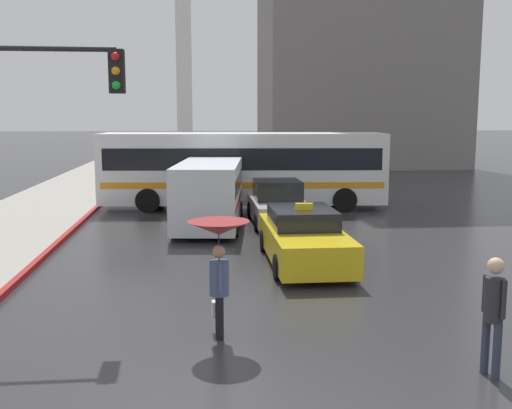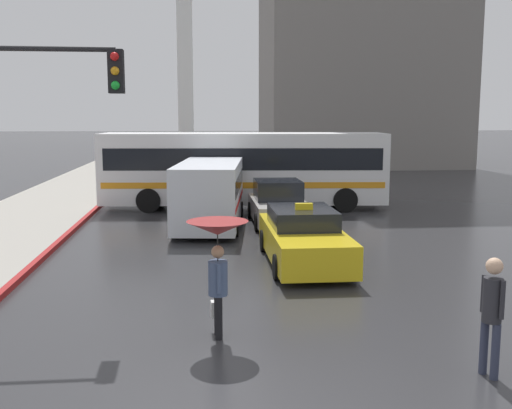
{
  "view_description": "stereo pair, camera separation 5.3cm",
  "coord_description": "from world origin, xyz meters",
  "px_view_note": "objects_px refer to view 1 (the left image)",
  "views": [
    {
      "loc": [
        -1.06,
        -7.05,
        3.75
      ],
      "look_at": [
        0.48,
        8.78,
        1.4
      ],
      "focal_mm": 42.0,
      "sensor_mm": 36.0,
      "label": 1
    },
    {
      "loc": [
        -1.01,
        -7.06,
        3.75
      ],
      "look_at": [
        0.48,
        8.78,
        1.4
      ],
      "focal_mm": 42.0,
      "sensor_mm": 36.0,
      "label": 2
    }
  ],
  "objects_px": {
    "city_bus": "(243,166)",
    "pedestrian_man": "(493,307)",
    "ambulance_van": "(209,191)",
    "taxi": "(303,238)",
    "traffic_light": "(26,121)",
    "sedan_red": "(278,204)",
    "pedestrian_with_umbrella": "(219,245)",
    "monument_cross": "(183,26)"
  },
  "relations": [
    {
      "from": "traffic_light",
      "to": "taxi",
      "type": "bearing_deg",
      "value": 29.73
    },
    {
      "from": "pedestrian_with_umbrella",
      "to": "traffic_light",
      "type": "relative_size",
      "value": 0.38
    },
    {
      "from": "sedan_red",
      "to": "ambulance_van",
      "type": "xyz_separation_m",
      "value": [
        -2.4,
        -0.39,
        0.55
      ]
    },
    {
      "from": "ambulance_van",
      "to": "city_bus",
      "type": "bearing_deg",
      "value": -102.92
    },
    {
      "from": "city_bus",
      "to": "pedestrian_with_umbrella",
      "type": "distance_m",
      "value": 14.67
    },
    {
      "from": "pedestrian_with_umbrella",
      "to": "pedestrian_man",
      "type": "xyz_separation_m",
      "value": [
        3.86,
        -1.93,
        -0.57
      ]
    },
    {
      "from": "city_bus",
      "to": "monument_cross",
      "type": "relative_size",
      "value": 0.73
    },
    {
      "from": "city_bus",
      "to": "sedan_red",
      "type": "bearing_deg",
      "value": 18.27
    },
    {
      "from": "sedan_red",
      "to": "pedestrian_man",
      "type": "bearing_deg",
      "value": 96.33
    },
    {
      "from": "taxi",
      "to": "city_bus",
      "type": "bearing_deg",
      "value": -84.99
    },
    {
      "from": "pedestrian_with_umbrella",
      "to": "monument_cross",
      "type": "xyz_separation_m",
      "value": [
        -1.06,
        26.7,
        7.36
      ]
    },
    {
      "from": "taxi",
      "to": "traffic_light",
      "type": "distance_m",
      "value": 7.36
    },
    {
      "from": "ambulance_van",
      "to": "city_bus",
      "type": "xyz_separation_m",
      "value": [
        1.46,
        4.17,
        0.48
      ]
    },
    {
      "from": "sedan_red",
      "to": "city_bus",
      "type": "height_order",
      "value": "city_bus"
    },
    {
      "from": "sedan_red",
      "to": "city_bus",
      "type": "bearing_deg",
      "value": -76.03
    },
    {
      "from": "city_bus",
      "to": "pedestrian_man",
      "type": "xyz_separation_m",
      "value": [
        2.35,
        -16.52,
        -0.67
      ]
    },
    {
      "from": "sedan_red",
      "to": "monument_cross",
      "type": "distance_m",
      "value": 18.27
    },
    {
      "from": "pedestrian_with_umbrella",
      "to": "pedestrian_man",
      "type": "distance_m",
      "value": 4.35
    },
    {
      "from": "ambulance_van",
      "to": "pedestrian_man",
      "type": "distance_m",
      "value": 12.92
    },
    {
      "from": "monument_cross",
      "to": "taxi",
      "type": "bearing_deg",
      "value": -81.06
    },
    {
      "from": "pedestrian_with_umbrella",
      "to": "traffic_light",
      "type": "height_order",
      "value": "traffic_light"
    },
    {
      "from": "taxi",
      "to": "pedestrian_with_umbrella",
      "type": "bearing_deg",
      "value": 65.13
    },
    {
      "from": "taxi",
      "to": "pedestrian_man",
      "type": "distance_m",
      "value": 7.16
    },
    {
      "from": "taxi",
      "to": "city_bus",
      "type": "xyz_separation_m",
      "value": [
        -0.84,
        9.54,
        1.05
      ]
    },
    {
      "from": "traffic_light",
      "to": "monument_cross",
      "type": "bearing_deg",
      "value": 84.45
    },
    {
      "from": "city_bus",
      "to": "pedestrian_man",
      "type": "distance_m",
      "value": 16.7
    },
    {
      "from": "sedan_red",
      "to": "pedestrian_man",
      "type": "distance_m",
      "value": 12.81
    },
    {
      "from": "taxi",
      "to": "traffic_light",
      "type": "xyz_separation_m",
      "value": [
        -5.84,
        -3.33,
        3.0
      ]
    },
    {
      "from": "ambulance_van",
      "to": "city_bus",
      "type": "height_order",
      "value": "city_bus"
    },
    {
      "from": "ambulance_van",
      "to": "pedestrian_with_umbrella",
      "type": "relative_size",
      "value": 2.87
    },
    {
      "from": "sedan_red",
      "to": "monument_cross",
      "type": "height_order",
      "value": "monument_cross"
    },
    {
      "from": "pedestrian_man",
      "to": "sedan_red",
      "type": "bearing_deg",
      "value": 167.81
    },
    {
      "from": "ambulance_van",
      "to": "sedan_red",
      "type": "bearing_deg",
      "value": -164.53
    },
    {
      "from": "city_bus",
      "to": "traffic_light",
      "type": "bearing_deg",
      "value": -16.94
    },
    {
      "from": "sedan_red",
      "to": "city_bus",
      "type": "xyz_separation_m",
      "value": [
        -0.94,
        3.79,
        1.03
      ]
    },
    {
      "from": "taxi",
      "to": "monument_cross",
      "type": "height_order",
      "value": "monument_cross"
    },
    {
      "from": "pedestrian_man",
      "to": "monument_cross",
      "type": "distance_m",
      "value": 30.12
    },
    {
      "from": "sedan_red",
      "to": "city_bus",
      "type": "relative_size",
      "value": 0.36
    },
    {
      "from": "city_bus",
      "to": "pedestrian_with_umbrella",
      "type": "bearing_deg",
      "value": -1.6
    },
    {
      "from": "taxi",
      "to": "pedestrian_with_umbrella",
      "type": "relative_size",
      "value": 2.37
    },
    {
      "from": "traffic_light",
      "to": "pedestrian_with_umbrella",
      "type": "bearing_deg",
      "value": -26.21
    },
    {
      "from": "ambulance_van",
      "to": "city_bus",
      "type": "relative_size",
      "value": 0.5
    }
  ]
}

